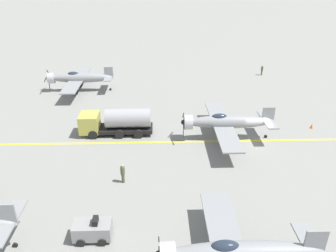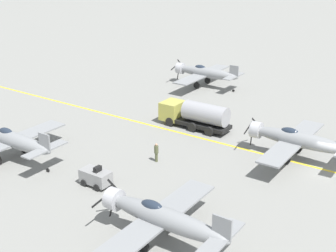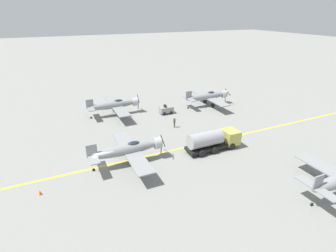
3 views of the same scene
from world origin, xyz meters
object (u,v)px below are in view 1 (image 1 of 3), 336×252
tow_tractor (93,230)px  ground_crew_inspecting (262,70)px  ground_crew_walking (123,173)px  airplane_mid_center (226,122)px  airplane_far_right (79,78)px  fuel_tanker (116,121)px  traffic_cone (312,126)px

tow_tractor → ground_crew_inspecting: (36.92, -22.53, 0.15)m
ground_crew_walking → ground_crew_inspecting: 36.97m
ground_crew_walking → ground_crew_inspecting: size_ratio=1.05×
airplane_mid_center → airplane_far_right: size_ratio=1.00×
tow_tractor → ground_crew_inspecting: bearing=-31.4°
fuel_tanker → airplane_far_right: bearing=26.4°
tow_tractor → ground_crew_walking: 6.70m
airplane_mid_center → ground_crew_walking: size_ratio=6.62×
airplane_far_right → ground_crew_walking: bearing=-162.2°
traffic_cone → fuel_tanker: bearing=91.6°
ground_crew_walking → traffic_cone: bearing=-64.7°
tow_tractor → traffic_cone: tow_tractor is taller
tow_tractor → traffic_cone: bearing=-53.8°
fuel_tanker → traffic_cone: bearing=-88.4°
airplane_mid_center → fuel_tanker: 12.06m
airplane_far_right → ground_crew_inspecting: airplane_far_right is taller
airplane_mid_center → airplane_far_right: bearing=46.7°
airplane_mid_center → traffic_cone: 11.01m
airplane_far_right → traffic_cone: 32.67m
airplane_mid_center → tow_tractor: size_ratio=4.62×
airplane_far_right → tow_tractor: bearing=-169.0°
ground_crew_inspecting → traffic_cone: size_ratio=3.13×
airplane_mid_center → fuel_tanker: bearing=78.9°
tow_tractor → traffic_cone: (16.46, -22.50, -0.52)m
ground_crew_walking → airplane_mid_center: bearing=-53.4°
tow_tractor → ground_crew_walking: size_ratio=1.43×
airplane_far_right → ground_crew_walking: (-23.50, -8.64, -1.02)m
ground_crew_walking → traffic_cone: 23.26m
tow_tractor → fuel_tanker: bearing=0.3°
airplane_far_right → traffic_cone: bearing=-117.0°
airplane_far_right → tow_tractor: airplane_far_right is taller
airplane_far_right → tow_tractor: 30.90m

